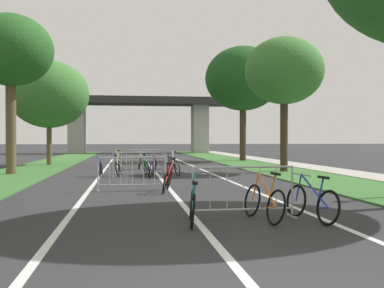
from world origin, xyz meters
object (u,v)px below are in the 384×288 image
object	(u,v)px
crowd_barrier_third	(138,165)
bicycle_yellow_2	(119,161)
bicycle_black_5	(173,167)
crowd_barrier_second	(132,174)
bicycle_silver_8	(119,168)
bicycle_red_9	(168,180)
bicycle_white_11	(172,162)
bicycle_teal_3	(193,205)
bicycle_green_4	(146,167)
bicycle_blue_10	(312,202)
crowd_barrier_nearest	(244,193)
bicycle_white_1	(140,162)
bicycle_purple_6	(153,168)
bicycle_blue_0	(100,168)
tree_right_pine_far	(284,71)
tree_right_oak_mid	(243,79)
tree_left_maple_mid	(49,94)
bicycle_orange_7	(264,201)
crowd_barrier_fourth	(146,159)

from	to	relation	value
crowd_barrier_third	bicycle_yellow_2	xyz separation A→B (m)	(-0.91, 5.75, -0.12)
bicycle_black_5	crowd_barrier_second	bearing A→B (deg)	-121.94
bicycle_silver_8	bicycle_red_9	bearing A→B (deg)	-68.90
crowd_barrier_third	bicycle_white_11	bearing A→B (deg)	68.55
crowd_barrier_third	bicycle_teal_3	size ratio (longest dim) A/B	1.28
bicycle_green_4	bicycle_blue_10	bearing A→B (deg)	-82.24
crowd_barrier_nearest	bicycle_green_4	xyz separation A→B (m)	(-1.52, 11.04, -0.14)
bicycle_white_1	bicycle_purple_6	xyz separation A→B (m)	(0.41, -5.31, 0.02)
bicycle_blue_0	bicycle_green_4	xyz separation A→B (m)	(1.96, 0.08, 0.02)
tree_right_pine_far	bicycle_blue_0	xyz separation A→B (m)	(-8.64, -1.30, -4.50)
bicycle_silver_8	bicycle_purple_6	bearing A→B (deg)	-27.59
tree_right_oak_mid	bicycle_silver_8	xyz separation A→B (m)	(-8.68, -12.49, -5.61)
bicycle_blue_0	bicycle_yellow_2	bearing A→B (deg)	84.33
bicycle_blue_0	bicycle_teal_3	xyz separation A→B (m)	(2.38, -11.42, 0.00)
bicycle_red_9	bicycle_blue_10	world-z (taller)	bicycle_blue_10
crowd_barrier_second	bicycle_blue_10	bearing A→B (deg)	-59.62
tree_right_pine_far	bicycle_silver_8	world-z (taller)	tree_right_pine_far
bicycle_white_1	bicycle_purple_6	world-z (taller)	bicycle_white_1
crowd_barrier_second	bicycle_white_11	world-z (taller)	crowd_barrier_second
bicycle_green_4	bicycle_white_1	bearing A→B (deg)	86.57
tree_left_maple_mid	tree_right_oak_mid	distance (m)	13.66
tree_right_oak_mid	bicycle_purple_6	distance (m)	16.29
bicycle_white_1	bicycle_red_9	world-z (taller)	bicycle_white_1
crowd_barrier_second	bicycle_silver_8	world-z (taller)	crowd_barrier_second
bicycle_orange_7	tree_left_maple_mid	bearing A→B (deg)	100.49
tree_left_maple_mid	bicycle_yellow_2	size ratio (longest dim) A/B	3.54
bicycle_blue_0	bicycle_white_11	size ratio (longest dim) A/B	0.91
bicycle_red_9	bicycle_white_11	distance (m)	10.74
bicycle_blue_0	bicycle_white_11	world-z (taller)	bicycle_white_11
crowd_barrier_fourth	bicycle_purple_6	size ratio (longest dim) A/B	1.27
tree_right_pine_far	bicycle_white_1	world-z (taller)	tree_right_pine_far
tree_left_maple_mid	crowd_barrier_third	size ratio (longest dim) A/B	2.96
crowd_barrier_fourth	bicycle_silver_8	bearing A→B (deg)	-105.33
bicycle_orange_7	bicycle_red_9	size ratio (longest dim) A/B	1.00
bicycle_orange_7	bicycle_green_4	bearing A→B (deg)	89.52
bicycle_yellow_2	bicycle_red_9	xyz separation A→B (m)	(1.68, -11.52, -0.02)
bicycle_teal_3	bicycle_purple_6	size ratio (longest dim) A/B	0.99
crowd_barrier_third	bicycle_orange_7	xyz separation A→B (m)	(2.21, -10.92, -0.14)
crowd_barrier_nearest	bicycle_green_4	world-z (taller)	crowd_barrier_nearest
tree_right_pine_far	tree_right_oak_mid	distance (m)	11.30
crowd_barrier_second	bicycle_red_9	distance (m)	1.17
tree_right_oak_mid	crowd_barrier_third	bearing A→B (deg)	-121.41
bicycle_silver_8	tree_right_pine_far	bearing A→B (deg)	16.03
tree_right_oak_mid	bicycle_green_4	world-z (taller)	tree_right_oak_mid
tree_right_oak_mid	bicycle_teal_3	bearing A→B (deg)	-106.50
crowd_barrier_second	tree_right_oak_mid	bearing A→B (deg)	65.83
bicycle_black_5	bicycle_orange_7	world-z (taller)	bicycle_orange_7
tree_right_pine_far	bicycle_blue_10	world-z (taller)	tree_right_pine_far
tree_right_oak_mid	bicycle_blue_0	size ratio (longest dim) A/B	5.20
bicycle_teal_3	tree_right_pine_far	bearing A→B (deg)	70.80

